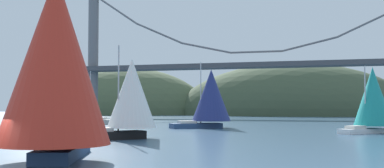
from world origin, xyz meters
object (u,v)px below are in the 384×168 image
(sailboat_crimson_sail, at_px, (84,97))
(sailboat_white_mainsail, at_px, (130,96))
(sailboat_scarlet_sail, at_px, (55,62))
(sailboat_navy_sail, at_px, (210,97))
(channel_buoy, at_px, (59,127))
(sailboat_teal_sail, at_px, (372,98))

(sailboat_crimson_sail, distance_m, sailboat_white_mainsail, 37.55)
(sailboat_scarlet_sail, relative_size, sailboat_crimson_sail, 1.33)
(sailboat_navy_sail, height_order, sailboat_scarlet_sail, sailboat_scarlet_sail)
(channel_buoy, bearing_deg, sailboat_teal_sail, 6.64)
(channel_buoy, bearing_deg, sailboat_navy_sail, 32.32)
(sailboat_navy_sail, xyz_separation_m, sailboat_scarlet_sail, (1.31, -41.55, 1.23))
(sailboat_navy_sail, distance_m, sailboat_crimson_sail, 25.33)
(sailboat_navy_sail, xyz_separation_m, sailboat_crimson_sail, (-24.29, 7.19, 0.16))
(sailboat_teal_sail, xyz_separation_m, sailboat_crimson_sail, (-45.41, 13.80, 0.54))
(sailboat_scarlet_sail, height_order, sailboat_teal_sail, sailboat_scarlet_sail)
(sailboat_scarlet_sail, xyz_separation_m, sailboat_crimson_sail, (-25.60, 48.74, -1.08))
(sailboat_white_mainsail, distance_m, channel_buoy, 19.90)
(sailboat_crimson_sail, bearing_deg, sailboat_teal_sail, -16.90)
(sailboat_scarlet_sail, bearing_deg, sailboat_crimson_sail, 117.71)
(sailboat_navy_sail, distance_m, channel_buoy, 21.19)
(sailboat_scarlet_sail, distance_m, sailboat_crimson_sail, 55.06)
(sailboat_teal_sail, xyz_separation_m, sailboat_white_mainsail, (-23.31, -16.55, 0.06))
(sailboat_navy_sail, relative_size, sailboat_white_mainsail, 1.04)
(sailboat_navy_sail, bearing_deg, sailboat_white_mainsail, -95.39)
(sailboat_crimson_sail, bearing_deg, channel_buoy, -69.83)
(sailboat_teal_sail, height_order, sailboat_white_mainsail, sailboat_white_mainsail)
(sailboat_scarlet_sail, bearing_deg, sailboat_teal_sail, 60.44)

